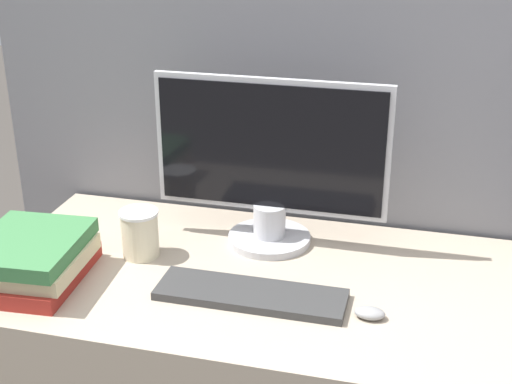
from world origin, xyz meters
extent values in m
cube|color=slate|center=(0.00, 0.75, 0.77)|extent=(1.73, 0.04, 1.55)
cylinder|color=#B7B7BC|center=(0.00, 0.54, 0.79)|extent=(0.22, 0.22, 0.02)
cylinder|color=#B7B7BC|center=(0.00, 0.54, 0.84)|extent=(0.09, 0.09, 0.09)
cube|color=#B7B7BC|center=(0.00, 0.55, 1.05)|extent=(0.62, 0.02, 0.36)
cube|color=black|center=(0.00, 0.54, 1.05)|extent=(0.59, 0.01, 0.33)
cube|color=#333333|center=(0.02, 0.25, 0.79)|extent=(0.45, 0.13, 0.02)
ellipsoid|color=gray|center=(0.30, 0.24, 0.79)|extent=(0.07, 0.05, 0.03)
cylinder|color=beige|center=(-0.31, 0.38, 0.84)|extent=(0.09, 0.09, 0.12)
cylinder|color=white|center=(-0.31, 0.38, 0.90)|extent=(0.10, 0.10, 0.01)
cube|color=maroon|center=(-0.49, 0.21, 0.80)|extent=(0.21, 0.31, 0.04)
cube|color=#C6B78C|center=(-0.50, 0.20, 0.84)|extent=(0.25, 0.27, 0.04)
cube|color=#38723F|center=(-0.51, 0.20, 0.88)|extent=(0.26, 0.30, 0.04)
camera|label=1|loc=(0.39, -1.13, 1.66)|focal=50.00mm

